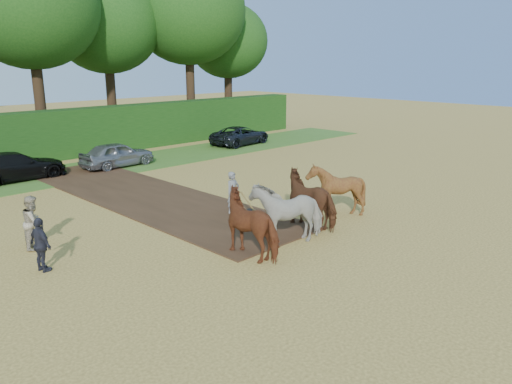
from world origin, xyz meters
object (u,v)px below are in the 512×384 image
(spectator_far, at_px, (41,245))
(spectator_near, at_px, (33,222))
(plough_team, at_px, (298,204))
(parked_cars, at_px, (25,167))

(spectator_far, bearing_deg, spectator_near, -25.06)
(spectator_near, relative_size, plough_team, 0.26)
(spectator_far, relative_size, plough_team, 0.24)
(parked_cars, bearing_deg, spectator_far, -108.94)
(spectator_far, distance_m, parked_cars, 12.56)
(spectator_far, xyz_separation_m, plough_team, (7.92, -3.00, 0.21))
(spectator_near, height_order, spectator_far, spectator_near)
(spectator_near, xyz_separation_m, plough_team, (7.32, -5.05, 0.14))
(parked_cars, bearing_deg, plough_team, -75.52)
(spectator_near, distance_m, plough_team, 8.89)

